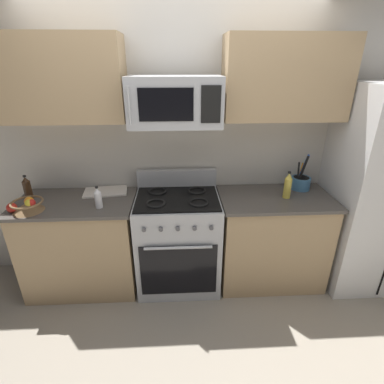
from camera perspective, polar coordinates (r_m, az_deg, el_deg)
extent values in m
plane|color=gray|center=(2.68, -2.37, -25.29)|extent=(16.00, 16.00, 0.00)
cube|color=beige|center=(2.82, -3.12, 9.07)|extent=(8.00, 0.10, 2.60)
cube|color=tan|center=(2.99, -20.65, -9.86)|extent=(0.99, 0.57, 0.88)
cube|color=#4C4742|center=(2.77, -22.01, -1.98)|extent=(1.03, 0.61, 0.03)
cube|color=#B2B5BA|center=(2.83, -2.71, -9.72)|extent=(0.76, 0.61, 0.91)
cube|color=black|center=(2.64, -2.61, -15.08)|extent=(0.67, 0.01, 0.51)
cylinder|color=#B2B5BA|center=(2.47, -2.72, -10.86)|extent=(0.57, 0.02, 0.02)
cube|color=black|center=(2.60, -2.91, -1.22)|extent=(0.73, 0.55, 0.02)
cube|color=#B2B5BA|center=(2.82, -2.98, 2.66)|extent=(0.76, 0.06, 0.18)
torus|color=black|center=(2.49, -7.10, -2.23)|extent=(0.17, 0.17, 0.02)
torus|color=black|center=(2.49, 1.30, -2.05)|extent=(0.17, 0.17, 0.02)
torus|color=black|center=(2.72, -6.78, 0.15)|extent=(0.17, 0.17, 0.02)
torus|color=black|center=(2.72, 0.91, 0.32)|extent=(0.17, 0.17, 0.02)
cylinder|color=#4C4C51|center=(2.40, -9.39, -7.30)|extent=(0.04, 0.02, 0.04)
cylinder|color=#4C4C51|center=(2.39, -6.11, -7.26)|extent=(0.04, 0.02, 0.04)
cylinder|color=#4C4C51|center=(2.39, -2.80, -7.21)|extent=(0.04, 0.02, 0.04)
cylinder|color=#4C4C51|center=(2.39, 0.51, -7.13)|extent=(0.04, 0.02, 0.04)
cylinder|color=#4C4C51|center=(2.40, 3.79, -7.02)|extent=(0.04, 0.02, 0.04)
cube|color=tan|center=(2.98, 15.14, -9.13)|extent=(0.98, 0.57, 0.88)
cube|color=#4C4742|center=(2.76, 16.15, -1.19)|extent=(1.02, 0.61, 0.03)
cube|color=silver|center=(3.17, 32.71, 0.04)|extent=(0.82, 0.68, 1.89)
cube|color=#B2B5BA|center=(2.40, -3.34, 17.30)|extent=(0.73, 0.40, 0.38)
cube|color=black|center=(2.20, -5.12, 16.63)|extent=(0.40, 0.01, 0.23)
cube|color=black|center=(2.22, 3.73, 16.71)|extent=(0.15, 0.01, 0.27)
cylinder|color=#B2B5BA|center=(2.20, -12.25, 16.19)|extent=(0.02, 0.02, 0.27)
cube|color=tan|center=(2.68, -24.61, 19.45)|extent=(1.02, 0.34, 0.66)
cube|color=tan|center=(2.67, 17.82, 20.39)|extent=(1.01, 0.34, 0.66)
cylinder|color=teal|center=(2.98, 20.47, 1.66)|extent=(0.18, 0.18, 0.12)
cylinder|color=black|center=(2.98, 20.49, 1.82)|extent=(0.15, 0.15, 0.10)
cylinder|color=blue|center=(2.96, 20.76, 4.01)|extent=(0.09, 0.04, 0.32)
cylinder|color=black|center=(2.94, 20.07, 3.19)|extent=(0.02, 0.06, 0.24)
cylinder|color=orange|center=(2.98, 20.39, 3.26)|extent=(0.04, 0.02, 0.23)
cylinder|color=black|center=(2.94, 20.80, 3.80)|extent=(0.09, 0.03, 0.31)
cone|color=brown|center=(2.74, -29.45, -2.50)|extent=(0.24, 0.24, 0.08)
torus|color=brown|center=(2.72, -29.62, -1.75)|extent=(0.25, 0.25, 0.02)
sphere|color=red|center=(2.72, -28.92, -1.89)|extent=(0.06, 0.06, 0.06)
sphere|color=orange|center=(2.75, -29.28, -1.58)|extent=(0.07, 0.07, 0.07)
sphere|color=yellow|center=(2.72, -29.27, -1.94)|extent=(0.07, 0.07, 0.07)
sphere|color=red|center=(2.78, -31.81, -2.63)|extent=(0.08, 0.08, 0.08)
cube|color=silver|center=(2.85, -16.56, 0.10)|extent=(0.42, 0.28, 0.02)
cylinder|color=silver|center=(2.55, -17.85, -1.49)|extent=(0.06, 0.06, 0.14)
cone|color=silver|center=(2.51, -18.10, 0.33)|extent=(0.05, 0.05, 0.04)
cylinder|color=black|center=(2.50, -18.18, 0.89)|extent=(0.02, 0.02, 0.01)
cylinder|color=gold|center=(2.73, 18.16, 0.71)|extent=(0.07, 0.07, 0.18)
cone|color=gold|center=(2.69, 18.48, 2.99)|extent=(0.06, 0.06, 0.05)
cylinder|color=black|center=(2.68, 18.57, 3.64)|extent=(0.03, 0.03, 0.01)
cylinder|color=#382314|center=(2.99, -29.48, 0.39)|extent=(0.07, 0.07, 0.16)
cone|color=#382314|center=(2.95, -29.87, 2.17)|extent=(0.06, 0.06, 0.04)
cylinder|color=black|center=(2.94, -29.98, 2.69)|extent=(0.03, 0.03, 0.01)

